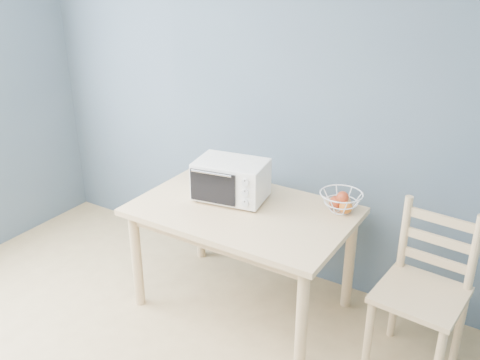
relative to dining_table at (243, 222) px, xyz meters
The scene contains 4 objects.
dining_table is the anchor object (origin of this frame).
toaster_oven 0.30m from the dining_table, 153.79° to the left, with size 0.51×0.41×0.27m.
fruit_basket 0.65m from the dining_table, 28.97° to the left, with size 0.31×0.31×0.14m.
dining_chair 1.18m from the dining_table, ahead, with size 0.50×0.50×0.99m.
Camera 1 is at (1.78, -0.97, 2.32)m, focal length 40.00 mm.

